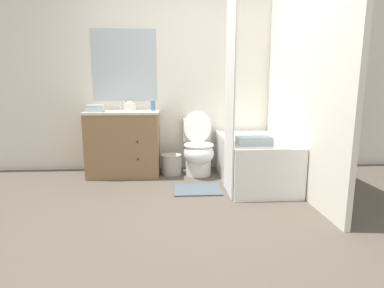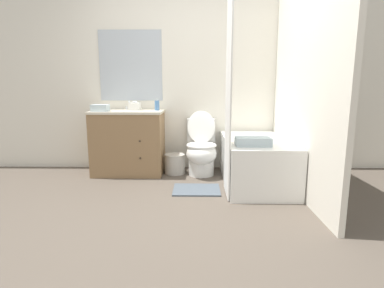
{
  "view_description": "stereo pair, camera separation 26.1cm",
  "coord_description": "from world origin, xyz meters",
  "px_view_note": "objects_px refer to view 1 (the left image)",
  "views": [
    {
      "loc": [
        -0.12,
        -2.59,
        1.1
      ],
      "look_at": [
        0.09,
        0.7,
        0.5
      ],
      "focal_mm": 28.0,
      "sensor_mm": 36.0,
      "label": 1
    },
    {
      "loc": [
        0.14,
        -2.6,
        1.1
      ],
      "look_at": [
        0.09,
        0.7,
        0.5
      ],
      "focal_mm": 28.0,
      "sensor_mm": 36.0,
      "label": 2
    }
  ],
  "objects_px": {
    "sink_faucet": "(125,107)",
    "wastebasket": "(171,164)",
    "bath_towel_folded": "(254,141)",
    "bath_mat": "(198,190)",
    "soap_dispenser": "(153,105)",
    "bathtub": "(253,160)",
    "vanity_cabinet": "(124,142)",
    "toilet": "(198,150)",
    "tissue_box": "(130,107)",
    "hand_towel_folded": "(95,108)"
  },
  "relations": [
    {
      "from": "sink_faucet",
      "to": "wastebasket",
      "type": "distance_m",
      "value": 0.97
    },
    {
      "from": "bath_towel_folded",
      "to": "bath_mat",
      "type": "relative_size",
      "value": 0.69
    },
    {
      "from": "soap_dispenser",
      "to": "bath_mat",
      "type": "relative_size",
      "value": 0.31
    },
    {
      "from": "bathtub",
      "to": "bath_mat",
      "type": "bearing_deg",
      "value": -156.4
    },
    {
      "from": "bath_mat",
      "to": "soap_dispenser",
      "type": "bearing_deg",
      "value": 124.06
    },
    {
      "from": "bathtub",
      "to": "soap_dispenser",
      "type": "xyz_separation_m",
      "value": [
        -1.21,
        0.47,
        0.63
      ]
    },
    {
      "from": "vanity_cabinet",
      "to": "toilet",
      "type": "height_order",
      "value": "vanity_cabinet"
    },
    {
      "from": "bath_towel_folded",
      "to": "tissue_box",
      "type": "bearing_deg",
      "value": 146.63
    },
    {
      "from": "bath_towel_folded",
      "to": "hand_towel_folded",
      "type": "bearing_deg",
      "value": 158.71
    },
    {
      "from": "tissue_box",
      "to": "vanity_cabinet",
      "type": "bearing_deg",
      "value": -128.4
    },
    {
      "from": "vanity_cabinet",
      "to": "hand_towel_folded",
      "type": "relative_size",
      "value": 4.5
    },
    {
      "from": "toilet",
      "to": "bathtub",
      "type": "distance_m",
      "value": 0.72
    },
    {
      "from": "tissue_box",
      "to": "hand_towel_folded",
      "type": "distance_m",
      "value": 0.45
    },
    {
      "from": "vanity_cabinet",
      "to": "sink_faucet",
      "type": "xyz_separation_m",
      "value": [
        -0.0,
        0.18,
        0.44
      ]
    },
    {
      "from": "vanity_cabinet",
      "to": "wastebasket",
      "type": "distance_m",
      "value": 0.67
    },
    {
      "from": "wastebasket",
      "to": "tissue_box",
      "type": "relative_size",
      "value": 1.86
    },
    {
      "from": "bath_towel_folded",
      "to": "soap_dispenser",
      "type": "bearing_deg",
      "value": 141.05
    },
    {
      "from": "vanity_cabinet",
      "to": "hand_towel_folded",
      "type": "xyz_separation_m",
      "value": [
        -0.31,
        -0.13,
        0.45
      ]
    },
    {
      "from": "wastebasket",
      "to": "bath_mat",
      "type": "relative_size",
      "value": 0.52
    },
    {
      "from": "soap_dispenser",
      "to": "bath_towel_folded",
      "type": "xyz_separation_m",
      "value": [
        1.1,
        -0.89,
        -0.33
      ]
    },
    {
      "from": "soap_dispenser",
      "to": "bath_mat",
      "type": "bearing_deg",
      "value": -55.94
    },
    {
      "from": "bath_mat",
      "to": "bathtub",
      "type": "bearing_deg",
      "value": 23.6
    },
    {
      "from": "bathtub",
      "to": "hand_towel_folded",
      "type": "distance_m",
      "value": 2.01
    },
    {
      "from": "bath_towel_folded",
      "to": "bath_mat",
      "type": "bearing_deg",
      "value": 168.28
    },
    {
      "from": "vanity_cabinet",
      "to": "bath_mat",
      "type": "bearing_deg",
      "value": -38.37
    },
    {
      "from": "vanity_cabinet",
      "to": "hand_towel_folded",
      "type": "distance_m",
      "value": 0.56
    },
    {
      "from": "toilet",
      "to": "bath_mat",
      "type": "bearing_deg",
      "value": -95.35
    },
    {
      "from": "wastebasket",
      "to": "tissue_box",
      "type": "xyz_separation_m",
      "value": [
        -0.53,
        0.12,
        0.75
      ]
    },
    {
      "from": "vanity_cabinet",
      "to": "wastebasket",
      "type": "relative_size",
      "value": 3.38
    },
    {
      "from": "wastebasket",
      "to": "hand_towel_folded",
      "type": "relative_size",
      "value": 1.33
    },
    {
      "from": "hand_towel_folded",
      "to": "bath_mat",
      "type": "xyz_separation_m",
      "value": [
        1.21,
        -0.58,
        -0.86
      ]
    },
    {
      "from": "soap_dispenser",
      "to": "hand_towel_folded",
      "type": "distance_m",
      "value": 0.72
    },
    {
      "from": "toilet",
      "to": "bathtub",
      "type": "relative_size",
      "value": 0.6
    },
    {
      "from": "wastebasket",
      "to": "bathtub",
      "type": "bearing_deg",
      "value": -21.19
    },
    {
      "from": "tissue_box",
      "to": "sink_faucet",
      "type": "bearing_deg",
      "value": 131.41
    },
    {
      "from": "bath_mat",
      "to": "hand_towel_folded",
      "type": "bearing_deg",
      "value": 154.49
    },
    {
      "from": "soap_dispenser",
      "to": "toilet",
      "type": "bearing_deg",
      "value": -11.82
    },
    {
      "from": "bathtub",
      "to": "soap_dispenser",
      "type": "relative_size",
      "value": 8.72
    },
    {
      "from": "sink_faucet",
      "to": "hand_towel_folded",
      "type": "height_order",
      "value": "sink_faucet"
    },
    {
      "from": "vanity_cabinet",
      "to": "bathtub",
      "type": "height_order",
      "value": "vanity_cabinet"
    },
    {
      "from": "sink_faucet",
      "to": "toilet",
      "type": "height_order",
      "value": "sink_faucet"
    },
    {
      "from": "sink_faucet",
      "to": "wastebasket",
      "type": "relative_size",
      "value": 0.53
    },
    {
      "from": "soap_dispenser",
      "to": "bathtub",
      "type": "bearing_deg",
      "value": -21.05
    },
    {
      "from": "tissue_box",
      "to": "bath_mat",
      "type": "height_order",
      "value": "tissue_box"
    },
    {
      "from": "toilet",
      "to": "bath_towel_folded",
      "type": "bearing_deg",
      "value": -55.92
    },
    {
      "from": "bathtub",
      "to": "wastebasket",
      "type": "relative_size",
      "value": 5.11
    },
    {
      "from": "vanity_cabinet",
      "to": "soap_dispenser",
      "type": "bearing_deg",
      "value": 9.26
    },
    {
      "from": "sink_faucet",
      "to": "toilet",
      "type": "relative_size",
      "value": 0.17
    },
    {
      "from": "tissue_box",
      "to": "bath_towel_folded",
      "type": "distance_m",
      "value": 1.71
    },
    {
      "from": "vanity_cabinet",
      "to": "soap_dispenser",
      "type": "height_order",
      "value": "soap_dispenser"
    }
  ]
}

